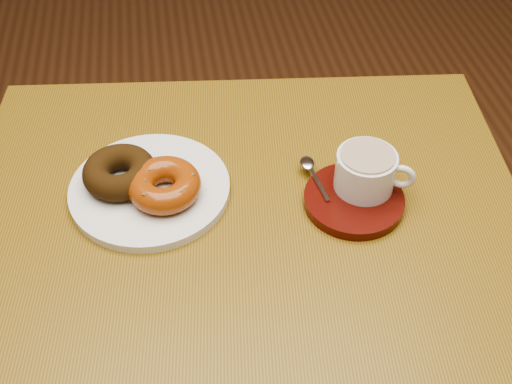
{
  "coord_description": "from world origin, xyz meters",
  "views": [
    {
      "loc": [
        -0.16,
        -0.62,
        1.54
      ],
      "look_at": [
        -0.05,
        0.07,
        0.84
      ],
      "focal_mm": 45.0,
      "sensor_mm": 36.0,
      "label": 1
    }
  ],
  "objects": [
    {
      "name": "donut_caramel",
      "position": [
        -0.19,
        0.09,
        0.86
      ],
      "size": [
        0.15,
        0.15,
        0.04
      ],
      "rotation": [
        0.0,
        0.0,
        -0.37
      ],
      "color": "#8B3D0F",
      "rests_on": "donut_plate"
    },
    {
      "name": "saucer",
      "position": [
        0.1,
        0.04,
        0.83
      ],
      "size": [
        0.19,
        0.19,
        0.02
      ],
      "primitive_type": "cylinder",
      "rotation": [
        0.0,
        0.0,
        0.3
      ],
      "color": "#3D0C08",
      "rests_on": "cafe_table"
    },
    {
      "name": "donut_cinnamon",
      "position": [
        -0.26,
        0.13,
        0.86
      ],
      "size": [
        0.13,
        0.13,
        0.04
      ],
      "primitive_type": "torus",
      "rotation": [
        0.0,
        0.0,
        -0.11
      ],
      "color": "black",
      "rests_on": "donut_plate"
    },
    {
      "name": "cafe_table",
      "position": [
        -0.07,
        0.07,
        0.69
      ],
      "size": [
        0.94,
        0.75,
        0.82
      ],
      "rotation": [
        0.0,
        0.0,
        -0.11
      ],
      "color": "brown",
      "rests_on": "ground"
    },
    {
      "name": "coffee_cup",
      "position": [
        0.12,
        0.06,
        0.87
      ],
      "size": [
        0.12,
        0.09,
        0.07
      ],
      "rotation": [
        0.0,
        0.0,
        -0.44
      ],
      "color": "silver",
      "rests_on": "saucer"
    },
    {
      "name": "teaspoon",
      "position": [
        0.04,
        0.11,
        0.84
      ],
      "size": [
        0.03,
        0.11,
        0.01
      ],
      "rotation": [
        0.0,
        0.0,
        0.15
      ],
      "color": "silver",
      "rests_on": "saucer"
    },
    {
      "name": "donut_plate",
      "position": [
        -0.21,
        0.11,
        0.83
      ],
      "size": [
        0.31,
        0.31,
        0.02
      ],
      "primitive_type": "cylinder",
      "rotation": [
        0.0,
        0.0,
        0.28
      ],
      "color": "silver",
      "rests_on": "cafe_table"
    }
  ]
}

